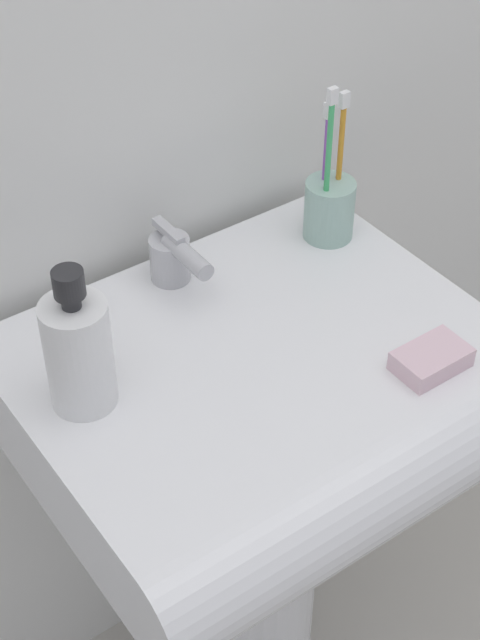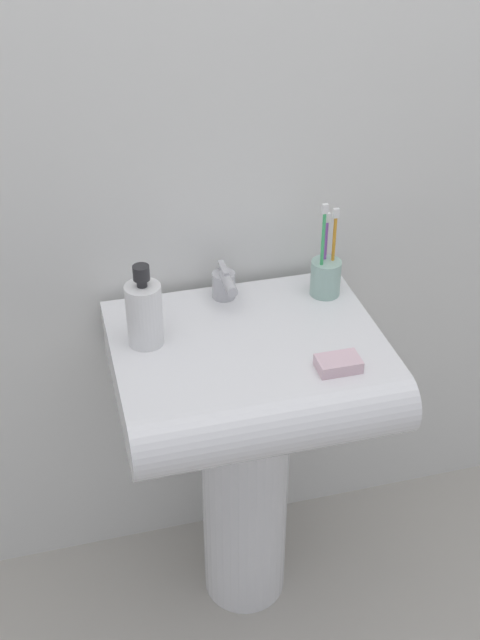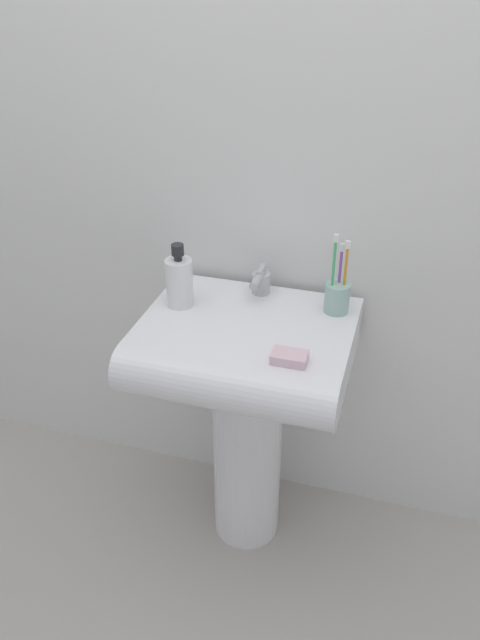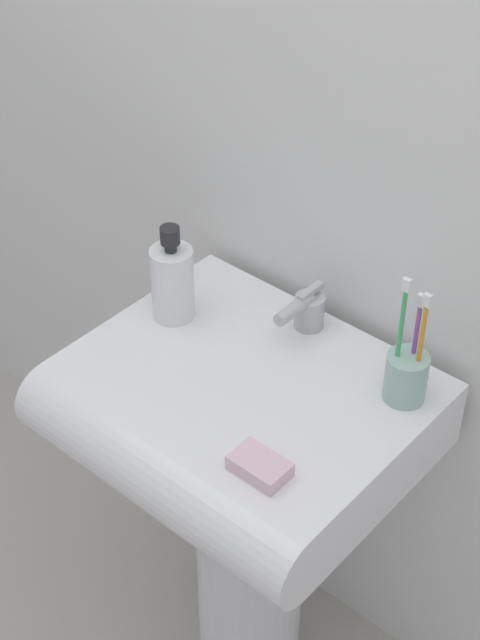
% 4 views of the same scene
% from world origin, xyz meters
% --- Properties ---
extents(ground_plane, '(6.00, 6.00, 0.00)m').
position_xyz_m(ground_plane, '(0.00, 0.00, 0.00)').
color(ground_plane, '#ADA89E').
rests_on(ground_plane, ground).
extents(wall_back, '(5.00, 0.05, 2.40)m').
position_xyz_m(wall_back, '(0.00, 0.24, 1.20)').
color(wall_back, silver).
rests_on(wall_back, ground).
extents(sink_pedestal, '(0.20, 0.20, 0.63)m').
position_xyz_m(sink_pedestal, '(0.00, 0.00, 0.32)').
color(sink_pedestal, white).
rests_on(sink_pedestal, ground).
extents(sink_basin, '(0.53, 0.46, 0.12)m').
position_xyz_m(sink_basin, '(0.00, -0.05, 0.69)').
color(sink_basin, white).
rests_on(sink_basin, sink_pedestal).
extents(faucet, '(0.05, 0.11, 0.07)m').
position_xyz_m(faucet, '(-0.01, 0.14, 0.79)').
color(faucet, '#B7B7BC').
rests_on(faucet, sink_basin).
extents(toothbrush_cup, '(0.06, 0.06, 0.22)m').
position_xyz_m(toothbrush_cup, '(0.21, 0.11, 0.80)').
color(toothbrush_cup, '#99BFB2').
rests_on(toothbrush_cup, sink_basin).
extents(soap_bottle, '(0.07, 0.07, 0.17)m').
position_xyz_m(soap_bottle, '(-0.19, 0.03, 0.82)').
color(soap_bottle, white).
rests_on(soap_bottle, sink_basin).
extents(bar_soap, '(0.08, 0.05, 0.02)m').
position_xyz_m(bar_soap, '(0.14, -0.15, 0.77)').
color(bar_soap, silver).
rests_on(bar_soap, sink_basin).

